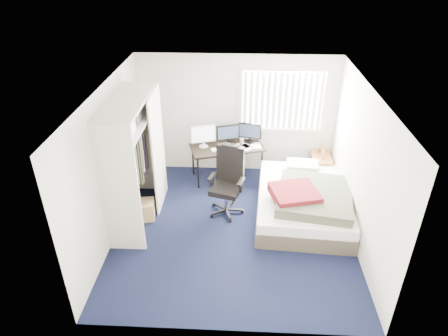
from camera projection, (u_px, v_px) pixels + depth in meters
name	position (u px, v px, depth m)	size (l,w,h in m)	color
ground	(233.00, 228.00, 6.96)	(4.20, 4.20, 0.00)	black
room_shell	(234.00, 152.00, 6.21)	(4.20, 4.20, 4.20)	silver
window_assembly	(283.00, 101.00, 7.89)	(1.72, 0.09, 1.32)	white
closet	(134.00, 150.00, 6.59)	(0.64, 1.84, 2.22)	beige
desk	(227.00, 144.00, 8.11)	(1.59, 1.07, 1.18)	black
office_chair	(228.00, 187.00, 7.20)	(0.75, 0.75, 1.29)	black
footstool	(233.00, 180.00, 8.00)	(0.33, 0.28, 0.24)	white
nightstand	(321.00, 157.00, 8.26)	(0.39, 0.76, 0.70)	brown
bed	(304.00, 201.00, 7.17)	(1.78, 2.29, 0.71)	#423A2F
pine_box	(142.00, 210.00, 7.15)	(0.45, 0.34, 0.34)	#A58152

